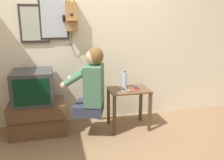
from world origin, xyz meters
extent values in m
plane|color=#846647|center=(0.00, 0.00, 0.00)|extent=(14.00, 14.00, 0.00)
cube|color=beige|center=(0.00, 1.06, 1.27)|extent=(6.80, 0.05, 2.55)
cube|color=brown|center=(0.42, 0.60, 0.57)|extent=(0.56, 0.41, 0.02)
cube|color=#523822|center=(0.17, 0.42, 0.28)|extent=(0.04, 0.04, 0.56)
cube|color=#523822|center=(0.68, 0.42, 0.28)|extent=(0.04, 0.04, 0.56)
cube|color=#523822|center=(0.17, 0.79, 0.28)|extent=(0.04, 0.04, 0.56)
cube|color=#523822|center=(0.68, 0.79, 0.28)|extent=(0.04, 0.04, 0.56)
cube|color=#2D3347|center=(-0.15, 0.51, 0.39)|extent=(0.46, 0.48, 0.14)
cube|color=#426B51|center=(-0.09, 0.49, 0.72)|extent=(0.33, 0.45, 0.51)
sphere|color=tan|center=(-0.09, 0.49, 1.07)|extent=(0.20, 0.20, 0.20)
ellipsoid|color=brown|center=(-0.06, 0.48, 1.08)|extent=(0.26, 0.26, 0.23)
cylinder|color=#426B51|center=(-0.36, 0.40, 0.82)|extent=(0.29, 0.16, 0.22)
cylinder|color=#426B51|center=(-0.25, 0.72, 0.82)|extent=(0.29, 0.16, 0.22)
sphere|color=tan|center=(-0.47, 0.43, 0.74)|extent=(0.09, 0.09, 0.09)
sphere|color=tan|center=(-0.37, 0.76, 0.74)|extent=(0.09, 0.09, 0.09)
cube|color=brown|center=(-0.84, 0.73, 0.22)|extent=(0.74, 0.46, 0.45)
cube|color=#432E1C|center=(-0.84, 0.50, 0.25)|extent=(0.66, 0.01, 0.02)
cube|color=#38383A|center=(-0.87, 0.75, 0.66)|extent=(0.52, 0.51, 0.43)
cube|color=black|center=(-0.87, 0.49, 0.66)|extent=(0.43, 0.01, 0.34)
cube|color=#AD7A47|center=(-0.30, 0.98, 1.56)|extent=(0.16, 0.11, 0.38)
cube|color=#AD7A47|center=(-0.30, 0.89, 1.51)|extent=(0.14, 0.07, 0.03)
sphere|color=#B79338|center=(-0.34, 0.96, 1.77)|extent=(0.05, 0.05, 0.05)
sphere|color=#B79338|center=(-0.27, 0.96, 1.77)|extent=(0.05, 0.05, 0.05)
cone|color=black|center=(-0.30, 0.87, 1.59)|extent=(0.04, 0.05, 0.04)
cylinder|color=black|center=(-0.41, 0.98, 1.54)|extent=(0.03, 0.03, 0.09)
cylinder|color=black|center=(-0.32, 0.96, 1.27)|extent=(0.04, 0.04, 0.22)
cylinder|color=black|center=(-0.30, 0.96, 1.09)|extent=(0.07, 0.06, 0.19)
cube|color=#2D2823|center=(-0.81, 1.02, 1.47)|extent=(0.39, 0.02, 0.52)
cube|color=#A8AD99|center=(-0.81, 1.00, 1.47)|extent=(0.33, 0.01, 0.44)
cube|color=#2D2823|center=(-0.54, 1.02, 1.56)|extent=(0.39, 0.03, 0.60)
cube|color=#B2BCC6|center=(-0.54, 1.00, 1.56)|extent=(0.34, 0.01, 0.54)
cube|color=silver|center=(0.33, 0.55, 0.59)|extent=(0.08, 0.13, 0.01)
cube|color=black|center=(0.33, 0.55, 0.59)|extent=(0.07, 0.10, 0.00)
cube|color=maroon|center=(0.54, 0.63, 0.59)|extent=(0.06, 0.12, 0.01)
cube|color=black|center=(0.54, 0.63, 0.59)|extent=(0.05, 0.10, 0.00)
cylinder|color=#ADC6DB|center=(0.39, 0.70, 0.69)|extent=(0.07, 0.07, 0.22)
cylinder|color=#2D4C8C|center=(0.39, 0.70, 0.81)|extent=(0.04, 0.04, 0.02)
cylinder|color=#D83F4C|center=(0.47, 0.49, 0.59)|extent=(0.18, 0.04, 0.01)
cube|color=white|center=(0.39, 0.48, 0.60)|extent=(0.03, 0.02, 0.01)
camera|label=1|loc=(-0.56, -2.44, 1.55)|focal=38.00mm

